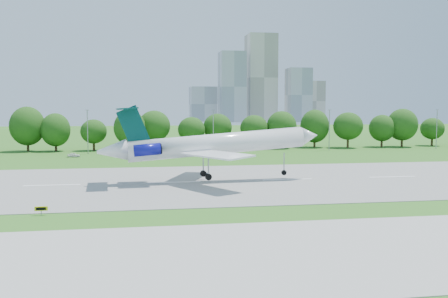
# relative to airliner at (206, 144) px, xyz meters

# --- Properties ---
(ground) EXTENTS (600.00, 600.00, 0.00)m
(ground) POSITION_rel_airliner_xyz_m (-5.53, -24.86, -6.55)
(ground) COLOR #2D6119
(ground) RESTS_ON ground
(runway) EXTENTS (400.00, 45.00, 0.08)m
(runway) POSITION_rel_airliner_xyz_m (-5.53, 0.14, -6.51)
(runway) COLOR gray
(runway) RESTS_ON ground
(taxiway) EXTENTS (400.00, 23.00, 0.08)m
(taxiway) POSITION_rel_airliner_xyz_m (-5.53, -42.86, -6.51)
(taxiway) COLOR #ADADA8
(taxiway) RESTS_ON ground
(tree_line) EXTENTS (288.40, 8.40, 10.40)m
(tree_line) POSITION_rel_airliner_xyz_m (-5.53, 67.14, -0.36)
(tree_line) COLOR #382314
(tree_line) RESTS_ON ground
(light_poles) EXTENTS (175.90, 0.25, 12.19)m
(light_poles) POSITION_rel_airliner_xyz_m (-8.03, 57.14, -0.21)
(light_poles) COLOR gray
(light_poles) RESTS_ON ground
(skyline) EXTENTS (127.00, 52.00, 80.00)m
(skyline) POSITION_rel_airliner_xyz_m (94.63, 365.75, 23.92)
(skyline) COLOR #B2B2B7
(skyline) RESTS_ON ground
(airliner) EXTENTS (39.01, 28.28, 12.60)m
(airliner) POSITION_rel_airliner_xyz_m (0.00, 0.00, 0.00)
(airliner) COLOR white
(airliner) RESTS_ON ground
(taxi_sign_centre) EXTENTS (1.51, 0.20, 1.06)m
(taxi_sign_centre) POSITION_rel_airliner_xyz_m (-22.83, -23.16, -5.76)
(taxi_sign_centre) COLOR gray
(taxi_sign_centre) RESTS_ON ground
(service_vehicle_b) EXTENTS (3.34, 1.62, 1.10)m
(service_vehicle_b) POSITION_rel_airliner_xyz_m (-28.24, 48.51, -6.00)
(service_vehicle_b) COLOR white
(service_vehicle_b) RESTS_ON ground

